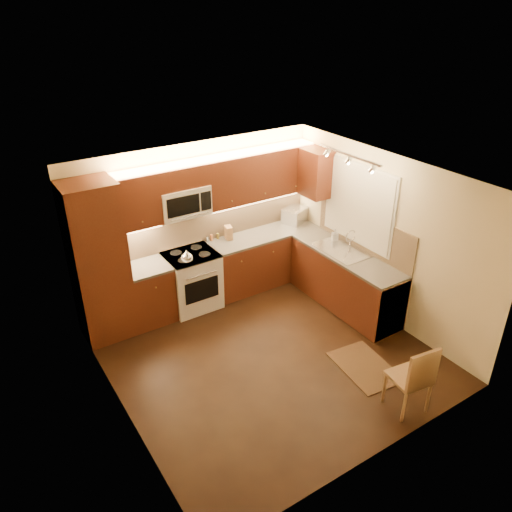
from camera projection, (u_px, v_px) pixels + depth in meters
floor at (269, 355)px, 6.85m from camera, size 4.00×4.00×0.01m
ceiling at (271, 181)px, 5.69m from camera, size 4.00×4.00×0.01m
wall_back at (197, 222)px, 7.75m from camera, size 4.00×0.01×2.50m
wall_front at (388, 364)px, 4.78m from camera, size 4.00×0.01×2.50m
wall_left at (114, 328)px, 5.31m from camera, size 0.01×4.00×2.50m
wall_right at (384, 238)px, 7.23m from camera, size 0.01×4.00×2.50m
pantry at (99, 263)px, 6.78m from camera, size 0.70×0.60×2.30m
base_cab_back_left at (150, 294)px, 7.44m from camera, size 0.62×0.60×0.86m
counter_back_left at (147, 268)px, 7.23m from camera, size 0.62×0.60×0.04m
base_cab_back_right at (263, 259)px, 8.41m from camera, size 1.92×0.60×0.86m
counter_back_right at (263, 235)px, 8.20m from camera, size 1.92×0.60×0.04m
base_cab_right at (345, 281)px, 7.77m from camera, size 0.60×2.00×0.86m
counter_right at (347, 256)px, 7.56m from camera, size 0.60×2.00×0.04m
dishwasher at (378, 302)px, 7.25m from camera, size 0.58×0.60×0.84m
backsplash_back at (217, 220)px, 7.94m from camera, size 3.30×0.02×0.60m
backsplash_right at (364, 232)px, 7.55m from camera, size 0.02×2.00×0.60m
upper_cab_back_left at (136, 200)px, 6.86m from camera, size 0.62×0.35×0.75m
upper_cab_back_right at (259, 174)px, 7.83m from camera, size 1.92×0.35×0.75m
upper_cab_bridge at (180, 176)px, 7.08m from camera, size 0.76×0.35×0.31m
upper_cab_right_corner at (316, 173)px, 7.89m from camera, size 0.35×0.50×0.75m
stove at (192, 280)px, 7.74m from camera, size 0.76×0.65×0.92m
microwave at (183, 201)px, 7.25m from camera, size 0.76×0.38×0.44m
window_frame at (359, 204)px, 7.47m from camera, size 0.03×1.44×1.24m
window_blinds at (358, 204)px, 7.46m from camera, size 0.02×1.36×1.16m
sink at (341, 246)px, 7.62m from camera, size 0.52×0.86×0.15m
faucet at (351, 239)px, 7.67m from camera, size 0.20×0.04×0.30m
track_light_bar at (349, 155)px, 6.75m from camera, size 0.04×1.20×0.03m
kettle at (187, 256)px, 7.25m from camera, size 0.21×0.21×0.19m
toaster_oven at (295, 215)px, 8.56m from camera, size 0.51×0.45×0.25m
knife_block at (229, 233)px, 7.97m from camera, size 0.13×0.18×0.22m
spice_jar_a at (208, 239)px, 7.92m from camera, size 0.06×0.06×0.09m
spice_jar_b at (218, 236)px, 8.01m from camera, size 0.04×0.04×0.09m
spice_jar_c at (231, 233)px, 8.12m from camera, size 0.06×0.06×0.09m
spice_jar_d at (211, 238)px, 7.94m from camera, size 0.05×0.05×0.10m
soap_bottle at (335, 235)px, 7.91m from camera, size 0.12×0.12×0.20m
rug at (365, 367)px, 6.63m from camera, size 0.72×1.00×0.01m
dining_chair at (409, 376)px, 5.79m from camera, size 0.47×0.47×0.94m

